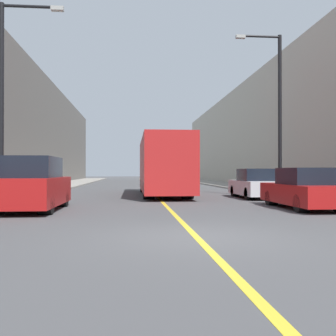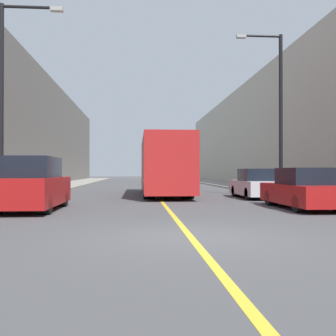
{
  "view_description": "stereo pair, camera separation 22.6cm",
  "coord_description": "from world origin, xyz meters",
  "px_view_note": "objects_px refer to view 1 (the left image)",
  "views": [
    {
      "loc": [
        -1.37,
        -8.38,
        1.41
      ],
      "look_at": [
        0.32,
        10.2,
        1.57
      ],
      "focal_mm": 42.0,
      "sensor_mm": 36.0,
      "label": 1
    },
    {
      "loc": [
        -1.15,
        -8.4,
        1.41
      ],
      "look_at": [
        0.32,
        10.2,
        1.57
      ],
      "focal_mm": 42.0,
      "sensor_mm": 36.0,
      "label": 2
    }
  ],
  "objects_px": {
    "street_lamp_left": "(7,90)",
    "car_right_near": "(304,190)",
    "street_lamp_right": "(276,105)",
    "bus": "(163,165)",
    "parked_suv_left": "(32,186)",
    "car_right_mid": "(255,185)"
  },
  "relations": [
    {
      "from": "street_lamp_left",
      "to": "car_right_near",
      "type": "bearing_deg",
      "value": -7.77
    },
    {
      "from": "street_lamp_left",
      "to": "street_lamp_right",
      "type": "relative_size",
      "value": 0.92
    },
    {
      "from": "street_lamp_left",
      "to": "bus",
      "type": "bearing_deg",
      "value": 46.88
    },
    {
      "from": "parked_suv_left",
      "to": "street_lamp_left",
      "type": "xyz_separation_m",
      "value": [
        -1.35,
        1.46,
        3.72
      ]
    },
    {
      "from": "car_right_mid",
      "to": "bus",
      "type": "bearing_deg",
      "value": 147.21
    },
    {
      "from": "bus",
      "to": "car_right_near",
      "type": "xyz_separation_m",
      "value": [
        4.66,
        -8.76,
        -1.07
      ]
    },
    {
      "from": "bus",
      "to": "car_right_mid",
      "type": "height_order",
      "value": "bus"
    },
    {
      "from": "bus",
      "to": "street_lamp_left",
      "type": "xyz_separation_m",
      "value": [
        -6.75,
        -7.2,
        2.84
      ]
    },
    {
      "from": "street_lamp_left",
      "to": "street_lamp_right",
      "type": "height_order",
      "value": "street_lamp_right"
    },
    {
      "from": "car_right_near",
      "to": "street_lamp_right",
      "type": "xyz_separation_m",
      "value": [
        1.2,
        6.0,
        4.26
      ]
    },
    {
      "from": "bus",
      "to": "car_right_mid",
      "type": "relative_size",
      "value": 2.44
    },
    {
      "from": "car_right_mid",
      "to": "car_right_near",
      "type": "bearing_deg",
      "value": -89.63
    },
    {
      "from": "parked_suv_left",
      "to": "car_right_mid",
      "type": "bearing_deg",
      "value": 29.59
    },
    {
      "from": "car_right_mid",
      "to": "street_lamp_right",
      "type": "distance_m",
      "value": 4.44
    },
    {
      "from": "parked_suv_left",
      "to": "car_right_mid",
      "type": "xyz_separation_m",
      "value": [
        10.02,
        5.69,
        -0.2
      ]
    },
    {
      "from": "parked_suv_left",
      "to": "street_lamp_right",
      "type": "relative_size",
      "value": 0.55
    },
    {
      "from": "bus",
      "to": "street_lamp_left",
      "type": "relative_size",
      "value": 1.34
    },
    {
      "from": "bus",
      "to": "street_lamp_left",
      "type": "distance_m",
      "value": 10.27
    },
    {
      "from": "car_right_near",
      "to": "street_lamp_left",
      "type": "height_order",
      "value": "street_lamp_left"
    },
    {
      "from": "parked_suv_left",
      "to": "car_right_near",
      "type": "xyz_separation_m",
      "value": [
        10.05,
        -0.09,
        -0.2
      ]
    },
    {
      "from": "parked_suv_left",
      "to": "street_lamp_left",
      "type": "distance_m",
      "value": 4.22
    },
    {
      "from": "car_right_near",
      "to": "car_right_mid",
      "type": "relative_size",
      "value": 1.08
    }
  ]
}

